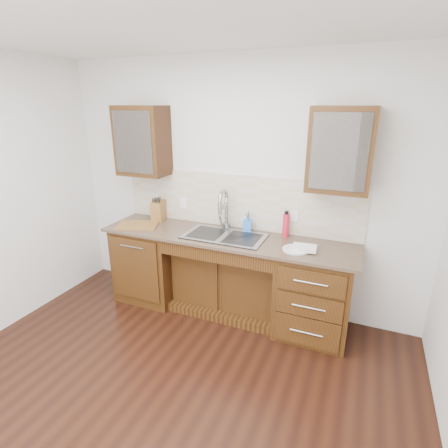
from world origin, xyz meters
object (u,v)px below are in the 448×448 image
at_px(knife_block, 159,211).
at_px(cutting_board, 138,225).
at_px(water_bottle, 286,225).
at_px(soap_bottle, 247,223).
at_px(plate, 296,249).

bearing_deg(knife_block, cutting_board, -120.13).
bearing_deg(cutting_board, water_bottle, 10.62).
bearing_deg(soap_bottle, cutting_board, 174.95).
height_order(water_bottle, cutting_board, water_bottle).
relative_size(water_bottle, knife_block, 1.09).
height_order(soap_bottle, knife_block, knife_block).
distance_m(soap_bottle, cutting_board, 1.24).
height_order(soap_bottle, cutting_board, soap_bottle).
distance_m(plate, cutting_board, 1.79).
bearing_deg(cutting_board, knife_block, 70.09).
xyz_separation_m(plate, knife_block, (-1.69, 0.29, 0.11)).
bearing_deg(water_bottle, soap_bottle, -179.36).
distance_m(soap_bottle, knife_block, 1.10).
bearing_deg(plate, knife_block, 170.22).
bearing_deg(water_bottle, plate, -60.91).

